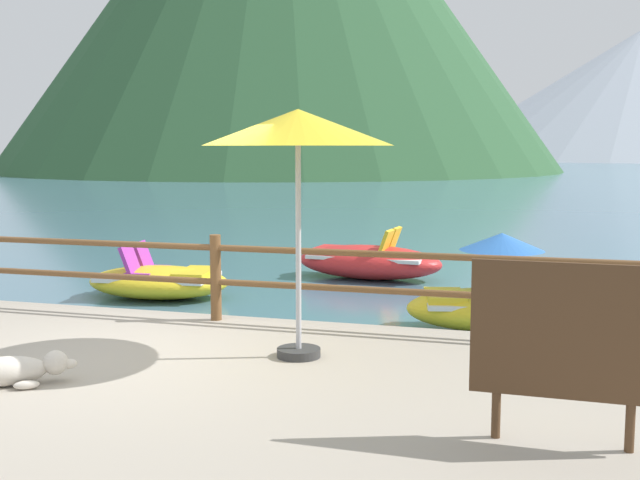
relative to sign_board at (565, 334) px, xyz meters
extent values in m
plane|color=#477084|center=(-3.62, 41.20, -1.13)|extent=(200.00, 200.00, 0.00)
cylinder|color=brown|center=(-3.62, 2.75, -0.25)|extent=(0.12, 0.12, 0.95)
cylinder|color=brown|center=(-3.62, 2.75, 0.08)|extent=(23.80, 0.07, 0.07)
cylinder|color=brown|center=(-3.62, 2.75, -0.30)|extent=(23.80, 0.07, 0.07)
cube|color=silver|center=(0.00, 0.01, 0.02)|extent=(1.10, 0.06, 0.80)
cube|color=#4C331E|center=(0.00, -0.01, 0.02)|extent=(1.18, 0.05, 0.88)
cylinder|color=#4C331E|center=(-0.41, 0.01, -0.55)|extent=(0.06, 0.06, 0.35)
cylinder|color=#4C331E|center=(0.41, 0.00, -0.55)|extent=(0.06, 0.06, 0.35)
cylinder|color=#B2B2B7|center=(-2.27, 1.55, 0.27)|extent=(0.05, 0.05, 2.00)
cone|color=yellow|center=(-2.27, 1.55, 1.35)|extent=(1.70, 1.70, 0.32)
cylinder|color=#333333|center=(-2.27, 1.55, -0.69)|extent=(0.40, 0.40, 0.08)
ellipsoid|color=beige|center=(-4.26, 0.05, -0.61)|extent=(0.68, 0.57, 0.24)
sphere|color=beige|center=(-3.95, 0.26, -0.57)|extent=(0.20, 0.20, 0.20)
ellipsoid|color=beige|center=(-3.86, 0.33, -0.59)|extent=(0.14, 0.13, 0.08)
ellipsoid|color=beige|center=(-4.04, 0.01, -0.69)|extent=(0.20, 0.17, 0.07)
ellipsoid|color=beige|center=(-4.22, 0.27, -0.69)|extent=(0.20, 0.17, 0.07)
ellipsoid|color=yellow|center=(-0.78, 4.83, -0.86)|extent=(2.34, 1.58, 0.53)
cube|color=silver|center=(-0.78, 4.83, -0.77)|extent=(1.84, 1.27, 0.06)
cube|color=blue|center=(-0.67, 5.09, -0.70)|extent=(0.48, 0.48, 0.08)
cube|color=blue|center=(-0.50, 5.13, -0.48)|extent=(0.29, 0.44, 0.43)
cube|color=blue|center=(-0.57, 4.66, -0.70)|extent=(0.48, 0.48, 0.08)
cube|color=blue|center=(-0.39, 4.70, -0.48)|extent=(0.29, 0.44, 0.43)
cube|color=yellow|center=(-1.35, 4.70, -0.71)|extent=(0.64, 0.87, 0.12)
cone|color=blue|center=(-0.67, 4.86, 0.00)|extent=(1.27, 1.27, 0.22)
ellipsoid|color=red|center=(-3.12, 8.18, -0.84)|extent=(2.69, 1.42, 0.59)
cube|color=silver|center=(-3.12, 8.18, -0.73)|extent=(2.10, 1.16, 0.06)
cube|color=yellow|center=(-2.90, 8.40, -0.66)|extent=(0.43, 0.43, 0.08)
cube|color=yellow|center=(-2.73, 8.39, -0.44)|extent=(0.24, 0.42, 0.43)
cube|color=yellow|center=(-2.95, 7.92, -0.66)|extent=(0.43, 0.43, 0.08)
cube|color=yellow|center=(-2.77, 7.91, -0.44)|extent=(0.24, 0.42, 0.43)
cube|color=red|center=(-3.83, 8.24, -0.67)|extent=(0.64, 0.89, 0.12)
ellipsoid|color=yellow|center=(-5.83, 5.56, -0.89)|extent=(2.32, 1.53, 0.49)
cube|color=silver|center=(-5.83, 5.56, -0.80)|extent=(1.81, 1.25, 0.06)
cube|color=purple|center=(-5.96, 5.29, -0.73)|extent=(0.44, 0.44, 0.08)
cube|color=purple|center=(-6.14, 5.27, -0.51)|extent=(0.25, 0.42, 0.43)
cube|color=purple|center=(-6.02, 5.80, -0.73)|extent=(0.44, 0.44, 0.08)
cube|color=purple|center=(-6.20, 5.78, -0.51)|extent=(0.25, 0.42, 0.43)
cube|color=yellow|center=(-5.23, 5.63, -0.74)|extent=(0.58, 0.95, 0.12)
cone|color=#2D5633|center=(-14.68, 72.81, 9.99)|extent=(28.87, 28.87, 22.24)
camera|label=1|loc=(-0.12, -5.10, 1.19)|focal=44.01mm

